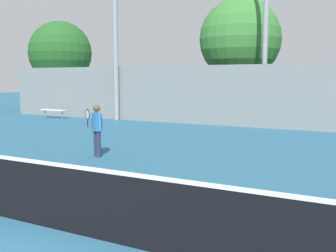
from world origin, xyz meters
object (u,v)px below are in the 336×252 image
object	(u,v)px
tennis_net	(80,200)
tree_dark_dense	(60,53)
bench_by_gate	(53,110)
tennis_player	(97,128)
light_pole_near_left	(115,26)
tree_green_broad	(240,40)

from	to	relation	value
tennis_net	tree_dark_dense	bearing A→B (deg)	133.45
tennis_net	bench_by_gate	bearing A→B (deg)	135.24
tennis_player	bench_by_gate	bearing A→B (deg)	169.08
tennis_player	light_pole_near_left	xyz separation A→B (m)	(-5.49, 8.76, 4.25)
tennis_net	tree_dark_dense	size ratio (longest dim) A/B	1.75
light_pole_near_left	bench_by_gate	bearing A→B (deg)	-167.16
light_pole_near_left	tree_dark_dense	world-z (taller)	light_pole_near_left
tree_dark_dense	tree_green_broad	bearing A→B (deg)	-6.11
tennis_net	bench_by_gate	world-z (taller)	tennis_net
bench_by_gate	light_pole_near_left	distance (m)	6.11
light_pole_near_left	tree_green_broad	world-z (taller)	light_pole_near_left
tennis_net	light_pole_near_left	size ratio (longest dim) A/B	1.30
bench_by_gate	light_pole_near_left	bearing A→B (deg)	12.84
tennis_net	light_pole_near_left	distance (m)	16.86
light_pole_near_left	tree_green_broad	xyz separation A→B (m)	(5.86, 3.51, -0.68)
bench_by_gate	tennis_net	bearing A→B (deg)	-44.76
bench_by_gate	tree_green_broad	xyz separation A→B (m)	(9.71, 4.39, 3.98)
tennis_player	light_pole_near_left	world-z (taller)	light_pole_near_left
light_pole_near_left	tree_dark_dense	bearing A→B (deg)	149.78
tennis_player	tree_dark_dense	size ratio (longest dim) A/B	0.23
tennis_player	tennis_net	bearing A→B (deg)	-25.01
tennis_player	tree_green_broad	distance (m)	12.79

